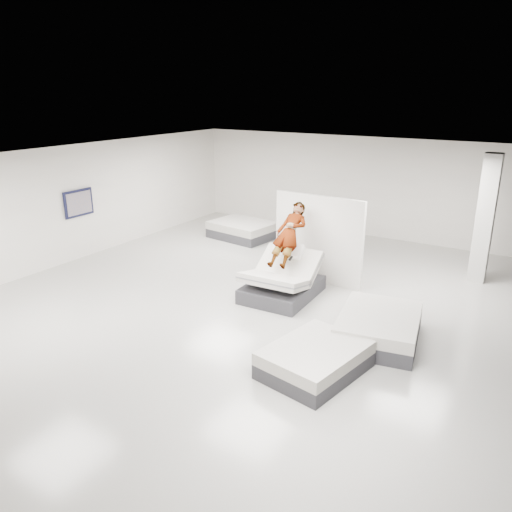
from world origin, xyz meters
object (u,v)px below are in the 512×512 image
Objects in this scene: remote at (291,258)px; column at (485,219)px; divider_panel at (318,239)px; person at (289,244)px; flat_bed_left_far at (242,230)px; wall_poster at (79,203)px; hero_bed at (282,282)px; flat_bed_right_far at (379,327)px; flat_bed_right_near at (315,360)px.

remote is 5.00m from column.
divider_panel reaches higher than remote.
flat_bed_left_far is (-3.43, 3.27, -0.94)m from person.
wall_poster is (-2.78, -4.08, 1.33)m from flat_bed_left_far.
flat_bed_left_far is (-3.69, 2.21, -0.83)m from divider_panel.
hero_bed is at bearing -95.89° from divider_panel.
person is at bearing -99.33° from divider_panel.
divider_panel reaches higher than wall_poster.
person is 0.47m from remote.
column reaches higher than remote.
flat_bed_right_near is at bearing -107.47° from flat_bed_right_far.
person is 4.83m from flat_bed_left_far.
hero_bed is 1.11× the size of person.
remote is 0.07× the size of flat_bed_right_near.
person is (-0.01, 0.31, 0.85)m from hero_bed.
hero_bed is 5.25m from column.
divider_panel is (0.24, 1.37, 0.73)m from hero_bed.
remote is 3.26m from flat_bed_right_near.
divider_panel is at bearing 80.03° from hero_bed.
remote is 0.06× the size of divider_panel.
wall_poster is (-6.47, -1.87, 0.51)m from divider_panel.
remote is (0.22, -0.03, 0.63)m from hero_bed.
person is 0.84× the size of flat_bed_left_far.
column reaches higher than person.
wall_poster reaches higher than flat_bed_left_far.
hero_bed is 4.97m from flat_bed_left_far.
flat_bed_right_near is at bearing -51.52° from hero_bed.
wall_poster is at bearing -159.82° from divider_panel.
wall_poster reaches higher than flat_bed_right_near.
divider_panel reaches higher than flat_bed_left_far.
flat_bed_right_near is at bearing -56.42° from remote.
person is at bearing 7.41° from wall_poster.
divider_panel reaches higher than hero_bed.
divider_panel is 4.46m from flat_bed_right_near.
column is at bearing 76.05° from flat_bed_right_far.
remote is 0.04× the size of column.
flat_bed_right_near is (-0.54, -1.72, -0.02)m from flat_bed_right_far.
column reaches higher than wall_poster.
hero_bed is at bearing -136.60° from column.
divider_panel reaches higher than flat_bed_right_near.
hero_bed is 13.93× the size of remote.
remote is at bearing -44.57° from flat_bed_left_far.
flat_bed_right_far and flat_bed_left_far have the same top height.
divider_panel is 4.38m from flat_bed_left_far.
wall_poster is at bearing 177.45° from flat_bed_right_far.
flat_bed_left_far is at bearing 134.29° from person.
divider_panel is 1.14× the size of flat_bed_left_far.
divider_panel is at bearing 87.09° from remote.
wall_poster is (-8.84, 0.39, 1.33)m from flat_bed_right_far.
person is 3.72m from flat_bed_right_near.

